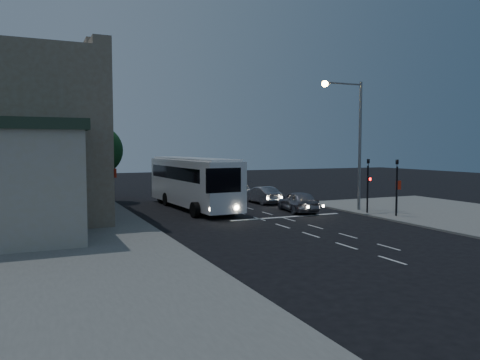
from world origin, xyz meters
name	(u,v)px	position (x,y,z in m)	size (l,w,h in m)	color
ground	(274,224)	(0.00, 0.00, 0.00)	(120.00, 120.00, 0.00)	black
sidewalk_far	(36,218)	(-13.00, 8.00, 0.06)	(12.00, 50.00, 0.12)	slate
road_markings	(268,215)	(1.29, 3.31, 0.00)	(8.00, 30.55, 0.01)	silver
tour_bus	(193,181)	(-2.31, 8.45, 2.04)	(3.21, 12.43, 3.78)	white
car_suv	(298,201)	(3.93, 3.80, 0.75)	(1.77, 4.39, 1.50)	gray
car_sedan_a	(262,195)	(3.93, 9.37, 0.69)	(1.45, 4.17, 1.37)	gray
car_sedan_b	(232,187)	(3.95, 15.71, 0.79)	(2.22, 5.47, 1.59)	#ADADB4
car_sedan_c	(212,184)	(3.91, 20.96, 0.70)	(2.31, 5.02, 1.39)	silver
traffic_signal_main	(368,179)	(7.60, 0.78, 2.42)	(0.25, 0.35, 4.10)	black
traffic_signal_side	(397,181)	(8.30, -1.20, 2.42)	(0.18, 0.15, 4.10)	black
regulatory_sign	(398,191)	(9.30, -0.24, 1.60)	(0.45, 0.12, 2.20)	slate
streetlight	(353,130)	(7.34, 2.20, 5.73)	(3.32, 0.44, 9.00)	slate
main_building	(17,138)	(-13.96, 8.00, 5.16)	(10.12, 12.00, 11.00)	#786149
low_building_south	(1,181)	(-14.50, -0.50, 3.00)	(7.40, 5.40, 5.70)	#AAA6A0
low_building_north	(27,161)	(-13.50, 20.00, 3.39)	(9.40, 9.40, 6.50)	#AAA6A0
street_tree	(98,148)	(-8.21, 15.02, 4.50)	(4.00, 4.00, 6.20)	black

